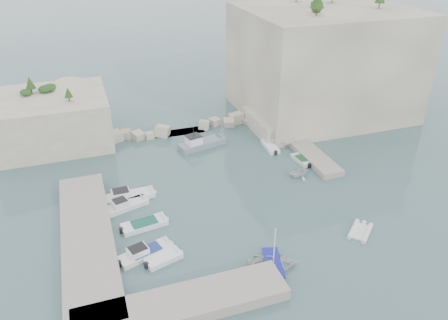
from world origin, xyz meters
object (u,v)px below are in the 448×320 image
object	(u,v)px
motorboat_c	(145,226)
motorboat_e	(164,261)
inflatable_dinghy	(360,232)
tender_east_d	(281,146)
work_boat	(202,147)
tender_east_b	(301,162)
motorboat_a	(129,198)
tender_east_c	(270,148)
rowboat	(273,267)
motorboat_d	(146,255)
motorboat_b	(127,207)
tender_east_a	(298,176)

from	to	relation	value
motorboat_c	motorboat_e	xyz separation A→B (m)	(0.81, -5.98, 0.00)
inflatable_dinghy	tender_east_d	world-z (taller)	tender_east_d
tender_east_d	work_boat	bearing A→B (deg)	101.11
tender_east_b	work_boat	distance (m)	14.45
motorboat_a	tender_east_c	distance (m)	22.12
tender_east_c	tender_east_d	bearing A→B (deg)	-79.10
tender_east_b	tender_east_d	bearing A→B (deg)	-0.32
rowboat	motorboat_d	bearing A→B (deg)	77.97
tender_east_c	inflatable_dinghy	bearing A→B (deg)	-173.39
motorboat_d	rowboat	distance (m)	12.38
tender_east_b	tender_east_d	distance (m)	5.38
motorboat_e	tender_east_c	bearing A→B (deg)	27.04
motorboat_b	tender_east_a	xyz separation A→B (m)	(21.80, -0.10, 0.00)
motorboat_a	motorboat_c	distance (m)	6.07
motorboat_d	motorboat_e	size ratio (longest dim) A/B	1.52
motorboat_a	motorboat_c	world-z (taller)	motorboat_a
motorboat_c	motorboat_e	distance (m)	6.03
motorboat_c	tender_east_d	world-z (taller)	tender_east_d
motorboat_a	tender_east_d	bearing A→B (deg)	13.97
tender_east_c	tender_east_a	bearing A→B (deg)	-175.03
motorboat_e	tender_east_d	xyz separation A→B (m)	(21.42, 18.70, 0.00)
tender_east_a	tender_east_c	distance (m)	8.43
motorboat_e	inflatable_dinghy	world-z (taller)	motorboat_e
motorboat_a	inflatable_dinghy	xyz separation A→B (m)	(22.01, -14.46, 0.00)
rowboat	tender_east_d	xyz separation A→B (m)	(11.82, 22.91, 0.00)
motorboat_b	motorboat_e	xyz separation A→B (m)	(2.12, -10.16, 0.00)
motorboat_b	tender_east_c	bearing A→B (deg)	4.53
motorboat_a	motorboat_d	xyz separation A→B (m)	(0.12, -10.66, 0.00)
motorboat_a	rowboat	bearing A→B (deg)	-57.68
inflatable_dinghy	work_boat	bearing A→B (deg)	70.05
motorboat_c	work_boat	bearing A→B (deg)	46.83
motorboat_e	rowboat	size ratio (longest dim) A/B	0.83
rowboat	tender_east_d	bearing A→B (deg)	-12.68
motorboat_c	work_boat	size ratio (longest dim) A/B	0.70
tender_east_b	motorboat_b	bearing A→B (deg)	92.37
motorboat_e	tender_east_b	distance (m)	25.63
motorboat_a	work_boat	size ratio (longest dim) A/B	0.86
rowboat	tender_east_a	size ratio (longest dim) A/B	1.58
rowboat	tender_east_a	xyz separation A→B (m)	(10.08, 14.26, 0.00)
rowboat	tender_east_b	distance (m)	21.42
motorboat_a	tender_east_d	distance (m)	23.96
rowboat	motorboat_a	bearing A→B (deg)	49.21
motorboat_e	tender_east_c	world-z (taller)	same
motorboat_d	tender_east_a	world-z (taller)	tender_east_a
motorboat_b	tender_east_b	distance (m)	24.21
motorboat_c	motorboat_a	bearing A→B (deg)	88.90
motorboat_a	tender_east_d	xyz separation A→B (m)	(23.00, 6.70, 0.00)
motorboat_a	inflatable_dinghy	world-z (taller)	motorboat_a
tender_east_c	motorboat_d	bearing A→B (deg)	133.45
motorboat_e	tender_east_d	distance (m)	28.44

